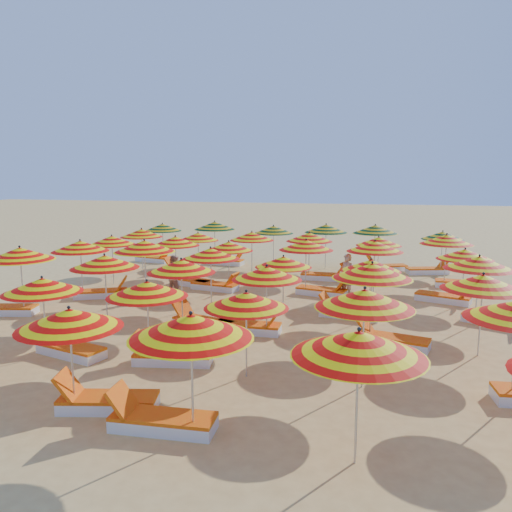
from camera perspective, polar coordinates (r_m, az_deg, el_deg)
name	(u,v)px	position (r m, az deg, el deg)	size (l,w,h in m)	color
ground	(252,310)	(15.44, -0.47, -6.16)	(120.00, 120.00, 0.00)	#E2B964
umbrella_2	(69,319)	(9.12, -20.55, -6.72)	(1.97, 1.97, 1.90)	silver
umbrella_3	(191,327)	(7.73, -7.44, -8.00)	(2.14, 2.14, 2.06)	silver
umbrella_4	(359,344)	(7.14, 11.66, -9.81)	(1.97, 1.97, 2.03)	silver
umbrella_7	(42,285)	(12.20, -23.23, -3.11)	(2.19, 2.19, 1.87)	silver
umbrella_8	(147,289)	(11.08, -12.35, -3.72)	(1.89, 1.89, 1.88)	silver
umbrella_9	(246,300)	(10.04, -1.12, -5.07)	(2.19, 2.19, 1.83)	silver
umbrella_10	(365,299)	(9.71, 12.31, -4.78)	(2.29, 2.29, 2.02)	silver
umbrella_12	(20,254)	(16.05, -25.37, 0.23)	(2.50, 2.50, 2.08)	silver
umbrella_13	(105,262)	(14.28, -16.91, -0.63)	(2.34, 2.34, 1.99)	silver
umbrella_14	(181,266)	(13.40, -8.54, -1.15)	(2.13, 2.13, 1.94)	silver
umbrella_15	(267,273)	(12.53, 1.24, -1.97)	(2.31, 2.31, 1.89)	silver
umbrella_16	(372,271)	(12.34, 13.13, -1.69)	(2.18, 2.18, 2.06)	silver
umbrella_17	(483,282)	(12.29, 24.52, -2.75)	(2.17, 2.17, 1.95)	silver
umbrella_18	(80,246)	(17.59, -19.45, 1.07)	(2.47, 2.47, 2.00)	silver
umbrella_19	(144,246)	(16.42, -12.63, 1.10)	(2.56, 2.56, 2.09)	silver
umbrella_20	(211,254)	(15.57, -5.20, 0.28)	(2.40, 2.40, 1.92)	silver
umbrella_21	(283,262)	(14.69, 3.15, -0.68)	(2.11, 2.11, 1.79)	silver
umbrella_22	(371,265)	(14.41, 12.99, -1.06)	(1.89, 1.89, 1.80)	silver
umbrella_23	(479,263)	(14.83, 24.15, -0.72)	(2.10, 2.10, 1.98)	silver
umbrella_24	(112,240)	(19.50, -16.16, 1.72)	(1.99, 1.99, 1.90)	silver
umbrella_25	(175,241)	(18.74, -9.20, 1.69)	(2.03, 2.03, 1.91)	silver
umbrella_26	(229,246)	(17.66, -3.14, 1.12)	(2.02, 2.02, 1.83)	silver
umbrella_27	(306,245)	(17.12, 5.75, 1.26)	(2.18, 2.18, 1.98)	silver
umbrella_28	(375,246)	(17.04, 13.44, 1.07)	(2.44, 2.44, 2.00)	silver
umbrella_29	(465,254)	(17.03, 22.77, 0.17)	(1.76, 1.76, 1.85)	silver
umbrella_30	(142,233)	(21.75, -12.95, 2.58)	(1.99, 1.99, 1.90)	silver
umbrella_31	(198,237)	(20.79, -6.64, 2.21)	(1.90, 1.90, 1.80)	silver
umbrella_32	(252,236)	(20.12, -0.48, 2.28)	(2.01, 2.01, 1.90)	silver
umbrella_33	(309,237)	(19.72, 6.11, 2.17)	(2.24, 2.24, 1.93)	silver
umbrella_34	(379,241)	(19.52, 13.85, 1.63)	(2.06, 2.06, 1.83)	silver
umbrella_35	(447,240)	(19.47, 20.95, 1.77)	(2.12, 2.12, 2.02)	silver
umbrella_36	(162,227)	(23.97, -10.64, 3.23)	(1.99, 1.99, 1.89)	silver
umbrella_37	(215,226)	(23.30, -4.75, 3.48)	(2.27, 2.27, 2.03)	silver
umbrella_38	(273,230)	(22.53, 2.01, 3.03)	(1.98, 1.98, 1.90)	silver
umbrella_39	(326,229)	(22.19, 8.01, 3.12)	(2.38, 2.38, 2.02)	silver
umbrella_40	(375,229)	(22.06, 13.47, 2.99)	(2.24, 2.24, 2.05)	silver
umbrella_41	(443,236)	(22.13, 20.55, 2.20)	(2.17, 2.17, 1.84)	silver
lounger_0	(106,401)	(9.52, -16.77, -15.61)	(1.82, 0.97, 0.69)	white
lounger_1	(161,421)	(8.66, -10.85, -18.00)	(1.77, 0.69, 0.69)	white
lounger_2	(70,349)	(12.40, -20.53, -9.91)	(1.82, 0.99, 0.69)	white
lounger_3	(171,357)	(11.33, -9.69, -11.26)	(1.81, 0.89, 0.69)	white
lounger_5	(5,309)	(16.69, -26.74, -5.45)	(1.82, 0.98, 0.69)	white
lounger_6	(202,322)	(13.70, -6.21, -7.55)	(1.83, 1.06, 0.69)	white
lounger_7	(250,327)	(13.22, -0.70, -8.12)	(1.75, 0.64, 0.69)	white
lounger_8	(391,340)	(12.65, 15.15, -9.26)	(1.82, 0.97, 0.69)	white
lounger_9	(102,293)	(17.74, -17.17, -4.04)	(1.82, 1.25, 0.69)	white
lounger_10	(348,312)	(14.84, 10.48, -6.34)	(1.80, 0.82, 0.69)	white
lounger_11	(497,319)	(15.41, 25.87, -6.55)	(1.82, 1.22, 0.69)	white
lounger_12	(191,281)	(18.94, -7.49, -2.88)	(1.83, 1.10, 0.69)	white
lounger_13	(216,286)	(18.09, -4.60, -3.41)	(1.81, 0.86, 0.69)	white
lounger_14	(323,291)	(17.35, 7.63, -4.00)	(1.82, 0.94, 0.69)	white
lounger_15	(444,298)	(17.43, 20.73, -4.46)	(1.83, 1.09, 0.69)	white
lounger_16	(185,270)	(21.15, -8.17, -1.64)	(1.76, 0.68, 0.69)	white
lounger_17	(324,276)	(19.94, 7.76, -2.28)	(1.74, 0.61, 0.69)	white
lounger_18	(362,277)	(19.94, 11.99, -2.40)	(1.83, 1.12, 0.69)	white
lounger_19	(461,284)	(19.87, 22.38, -2.94)	(1.76, 0.69, 0.69)	white
lounger_20	(154,259)	(24.39, -11.59, -0.29)	(1.81, 0.87, 0.69)	white
lounger_21	(226,261)	(23.18, -3.43, -0.61)	(1.78, 0.76, 0.69)	white
lounger_22	(386,267)	(22.37, 14.61, -1.25)	(1.83, 1.16, 0.69)	white
lounger_23	(428,270)	(22.18, 19.08, -1.55)	(1.83, 1.07, 0.69)	white
beachgoer_a	(347,276)	(17.13, 10.34, -2.22)	(0.54, 0.36, 1.49)	tan
beachgoer_b	(174,275)	(17.35, -9.35, -2.19)	(0.68, 0.53, 1.40)	tan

